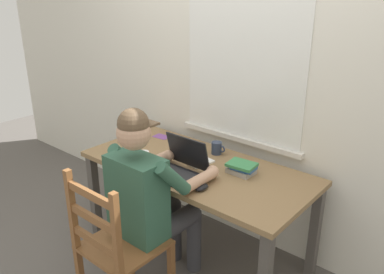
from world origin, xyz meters
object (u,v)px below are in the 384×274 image
book_stack_main (242,168)px  desk (196,176)px  seated_person (151,194)px  computer_mouse (202,187)px  coffee_mug_dark (217,148)px  book_stack_side (189,152)px  laptop (179,166)px  landscape_photo_print (162,137)px  wooden_chair (116,247)px  coffee_mug_white (144,158)px

book_stack_main → desk: bearing=-162.6°
seated_person → computer_mouse: 0.31m
computer_mouse → coffee_mug_dark: coffee_mug_dark is taller
book_stack_side → coffee_mug_dark: bearing=50.6°
computer_mouse → book_stack_main: size_ratio=0.53×
seated_person → computer_mouse: size_ratio=12.38×
desk → laptop: size_ratio=4.82×
coffee_mug_dark → book_stack_side: size_ratio=0.57×
landscape_photo_print → book_stack_side: bearing=-25.1°
laptop → book_stack_side: size_ratio=1.65×
desk → seated_person: bearing=-87.8°
desk → wooden_chair: 0.74m
wooden_chair → laptop: bearing=92.3°
desk → landscape_photo_print: (-0.55, 0.23, 0.09)m
laptop → coffee_mug_dark: 0.41m
laptop → coffee_mug_dark: bearing=90.6°
laptop → coffee_mug_white: laptop is taller
seated_person → coffee_mug_dark: 0.69m
seated_person → coffee_mug_white: size_ratio=11.15×
laptop → coffee_mug_dark: laptop is taller
seated_person → book_stack_main: 0.62m
wooden_chair → book_stack_main: (0.29, 0.82, 0.28)m
wooden_chair → book_stack_side: size_ratio=4.68×
seated_person → wooden_chair: bearing=-90.0°
computer_mouse → landscape_photo_print: bearing=149.3°
coffee_mug_white → book_stack_main: bearing=27.9°
seated_person → computer_mouse: bearing=41.5°
coffee_mug_dark → landscape_photo_print: bearing=-178.7°
computer_mouse → coffee_mug_dark: (-0.25, 0.49, 0.03)m
seated_person → coffee_mug_dark: size_ratio=10.94×
coffee_mug_dark → wooden_chair: bearing=-88.4°
book_stack_main → landscape_photo_print: bearing=171.0°
desk → computer_mouse: computer_mouse is taller
desk → book_stack_side: (-0.14, 0.09, 0.11)m
desk → landscape_photo_print: landscape_photo_print is taller
desk → landscape_photo_print: 0.61m
desk → wooden_chair: size_ratio=1.70×
seated_person → coffee_mug_white: 0.38m
book_stack_side → landscape_photo_print: (-0.42, 0.14, -0.03)m
coffee_mug_white → book_stack_main: size_ratio=0.59×
coffee_mug_white → coffee_mug_dark: bearing=59.4°
seated_person → book_stack_main: (0.29, 0.54, 0.06)m
laptop → seated_person: bearing=-85.3°
coffee_mug_dark → landscape_photo_print: coffee_mug_dark is taller
coffee_mug_white → laptop: bearing=10.0°
coffee_mug_dark → coffee_mug_white: bearing=-120.6°
wooden_chair → book_stack_side: 0.87m
computer_mouse → wooden_chair: bearing=-115.3°
coffee_mug_dark → book_stack_main: coffee_mug_dark is taller
coffee_mug_dark → landscape_photo_print: (-0.55, -0.01, -0.04)m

